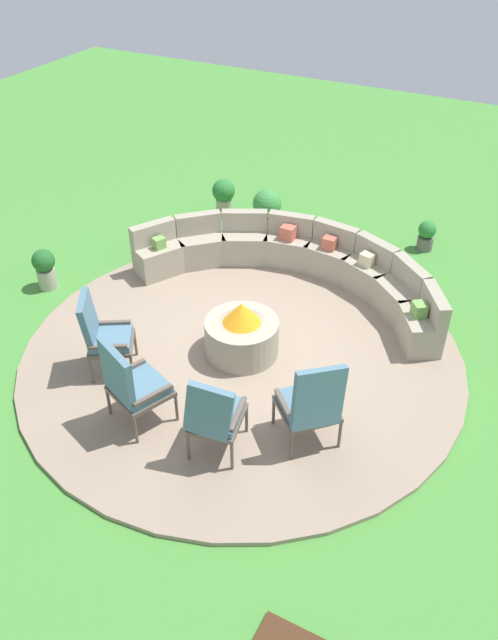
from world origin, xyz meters
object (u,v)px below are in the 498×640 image
Objects in this scene: curved_stone_bench at (298,265)px; potted_plant_0 at (224,195)px; lounge_chair_front_right at (131,383)px; potted_plant_2 at (267,209)px; lounge_chair_back_left at (214,415)px; lounge_chair_back_right at (312,403)px; potted_plant_3 at (45,267)px; potted_plant_1 at (426,235)px; fire_pit at (242,334)px; lounge_chair_front_left at (103,333)px.

curved_stone_bench is 6.97× the size of potted_plant_0.
potted_plant_2 is (-0.73, 4.84, -0.21)m from lounge_chair_front_right.
curved_stone_bench is at bearing -35.74° from potted_plant_0.
lounge_chair_back_left is 1.03m from lounge_chair_back_right.
curved_stone_bench is at bearing 27.99° from potted_plant_3.
potted_plant_1 is 2.67m from potted_plant_2.
lounge_chair_back_right is (1.88, 0.63, -0.00)m from lounge_chair_front_right.
lounge_chair_back_left is 1.61× the size of potted_plant_0.
fire_pit is at bearing -1.35° from potted_plant_3.
curved_stone_bench is 3.53m from lounge_chair_back_left.
potted_plant_1 is at bearing 38.45° from potted_plant_3.
curved_stone_bench is 4.06× the size of lounge_chair_back_right.
potted_plant_0 is at bearing 144.26° from curved_stone_bench.
lounge_chair_front_left is at bearing -114.02° from curved_stone_bench.
lounge_chair_back_right is (1.43, -2.87, 0.26)m from curved_stone_bench.
potted_plant_1 is at bearing 69.44° from lounge_chair_back_left.
lounge_chair_front_left is at bearing -91.75° from potted_plant_2.
potted_plant_3 is at bearing 144.40° from lounge_chair_back_left.
lounge_chair_front_left reaches higher than potted_plant_0.
potted_plant_2 is (0.95, -0.19, 0.03)m from potted_plant_0.
lounge_chair_front_right is 1.04m from lounge_chair_back_left.
potted_plant_3 is (-4.74, -3.76, 0.08)m from potted_plant_1.
lounge_chair_back_right is (0.84, 0.60, 0.03)m from lounge_chair_back_left.
lounge_chair_back_left is at bearing 170.29° from lounge_chair_back_right.
lounge_chair_back_left is 0.94× the size of lounge_chair_back_right.
lounge_chair_front_left is at bearing 167.87° from lounge_chair_front_right.
lounge_chair_front_right is at bearing 24.31° from lounge_chair_front_left.
potted_plant_2 reaches higher than potted_plant_3.
lounge_chair_front_right is 1.52× the size of potted_plant_2.
lounge_chair_front_left is 0.94× the size of lounge_chair_back_right.
lounge_chair_front_left is 4.52m from potted_plant_0.
lounge_chair_front_right is at bearing 169.45° from lounge_chair_back_left.
curved_stone_bench reaches higher than potted_plant_0.
lounge_chair_front_left is 1.43× the size of potted_plant_2.
lounge_chair_back_left is at bearing -80.32° from curved_stone_bench.
potted_plant_1 is at bearing 14.23° from potted_plant_2.
fire_pit is 1.84m from curved_stone_bench.
lounge_chair_front_right is 5.31m from potted_plant_0.
potted_plant_0 is at bearing 70.03° from potted_plant_3.
potted_plant_0 is (-1.68, 5.03, -0.25)m from lounge_chair_front_right.
lounge_chair_back_right is at bearing 59.64° from lounge_chair_front_left.
potted_plant_2 is at bearing 110.84° from fire_pit.
lounge_chair_back_left reaches higher than curved_stone_bench.
lounge_chair_front_right is at bearing -97.22° from curved_stone_bench.
potted_plant_3 is (-3.91, 1.71, -0.26)m from lounge_chair_back_left.
lounge_chair_front_left is 2.34m from potted_plant_3.
lounge_chair_back_right reaches higher than potted_plant_0.
fire_pit is 1.50× the size of potted_plant_3.
lounge_chair_back_left reaches higher than potted_plant_3.
curved_stone_bench is at bearing -48.92° from potted_plant_2.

